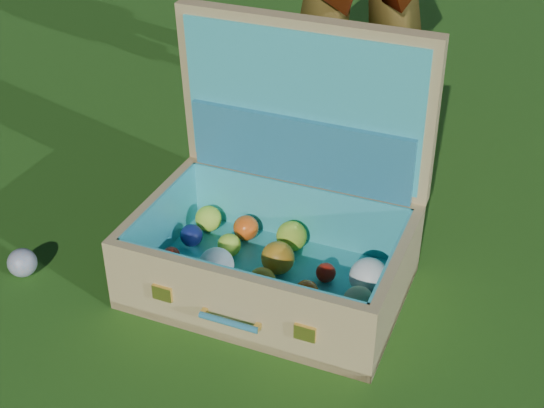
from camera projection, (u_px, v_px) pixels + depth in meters
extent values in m
plane|color=#215114|center=(218.00, 259.00, 2.04)|extent=(60.00, 60.00, 0.00)
sphere|color=teal|center=(22.00, 263.00, 1.97)|extent=(0.08, 0.08, 0.08)
cube|color=tan|center=(270.00, 284.00, 1.93)|extent=(0.77, 0.63, 0.02)
cube|color=tan|center=(234.00, 308.00, 1.72)|extent=(0.64, 0.23, 0.20)
cube|color=tan|center=(299.00, 214.00, 2.05)|extent=(0.64, 0.23, 0.20)
cube|color=tan|center=(157.00, 229.00, 1.99)|extent=(0.15, 0.38, 0.20)
cube|color=tan|center=(395.00, 288.00, 1.78)|extent=(0.15, 0.38, 0.20)
cube|color=#32A9AF|center=(270.00, 280.00, 1.92)|extent=(0.71, 0.57, 0.01)
cube|color=#32A9AF|center=(237.00, 300.00, 1.73)|extent=(0.59, 0.20, 0.18)
cube|color=#32A9AF|center=(297.00, 213.00, 2.03)|extent=(0.59, 0.20, 0.18)
cube|color=#32A9AF|center=(162.00, 226.00, 1.97)|extent=(0.13, 0.38, 0.18)
cube|color=#32A9AF|center=(389.00, 282.00, 1.78)|extent=(0.13, 0.38, 0.18)
cube|color=tan|center=(304.00, 102.00, 1.89)|extent=(0.65, 0.27, 0.45)
cube|color=#32A9AF|center=(301.00, 107.00, 1.87)|extent=(0.59, 0.22, 0.39)
cube|color=teal|center=(300.00, 151.00, 1.93)|extent=(0.57, 0.22, 0.19)
cube|color=#F2C659|center=(162.00, 293.00, 1.76)|extent=(0.05, 0.02, 0.04)
cube|color=#F2C659|center=(305.00, 333.00, 1.65)|extent=(0.05, 0.02, 0.04)
cylinder|color=teal|center=(228.00, 322.00, 1.71)|extent=(0.14, 0.06, 0.02)
cube|color=#F2C659|center=(204.00, 313.00, 1.73)|extent=(0.02, 0.02, 0.01)
cube|color=#F2C659|center=(257.00, 328.00, 1.69)|extent=(0.02, 0.02, 0.01)
sphere|color=#C6E838|center=(148.00, 278.00, 1.87)|extent=(0.07, 0.07, 0.07)
sphere|color=#FD5815|center=(196.00, 285.00, 1.84)|extent=(0.07, 0.07, 0.07)
sphere|color=#C6E838|center=(242.00, 300.00, 1.79)|extent=(0.08, 0.08, 0.08)
sphere|color=#0F174D|center=(299.00, 314.00, 1.74)|extent=(0.09, 0.09, 0.09)
sphere|color=#C6E838|center=(350.00, 330.00, 1.71)|extent=(0.07, 0.07, 0.07)
sphere|color=#AB1A0D|center=(171.00, 256.00, 1.96)|extent=(0.05, 0.05, 0.05)
sphere|color=white|center=(216.00, 265.00, 1.89)|extent=(0.09, 0.09, 0.09)
sphere|color=orange|center=(262.00, 281.00, 1.86)|extent=(0.07, 0.07, 0.07)
sphere|color=#FD5815|center=(307.00, 292.00, 1.83)|extent=(0.06, 0.06, 0.06)
sphere|color=beige|center=(358.00, 302.00, 1.79)|extent=(0.08, 0.08, 0.08)
sphere|color=#0F174D|center=(191.00, 235.00, 2.03)|extent=(0.06, 0.06, 0.06)
sphere|color=#C6E838|center=(229.00, 245.00, 1.99)|extent=(0.06, 0.06, 0.06)
sphere|color=orange|center=(278.00, 258.00, 1.92)|extent=(0.09, 0.09, 0.09)
sphere|color=#AB1A0D|center=(326.00, 273.00, 1.90)|extent=(0.05, 0.05, 0.05)
sphere|color=white|center=(369.00, 277.00, 1.85)|extent=(0.10, 0.10, 0.10)
sphere|color=#C6E838|center=(208.00, 219.00, 2.09)|extent=(0.07, 0.07, 0.07)
sphere|color=#FD5815|center=(246.00, 228.00, 2.05)|extent=(0.07, 0.07, 0.07)
sphere|color=#C6E838|center=(292.00, 236.00, 2.01)|extent=(0.08, 0.08, 0.08)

